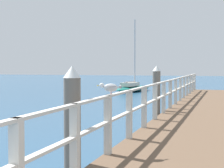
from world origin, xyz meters
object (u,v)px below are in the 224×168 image
(seagull_foreground, at_px, (110,87))
(dock_piling_far, at_px, (156,95))
(boat_3, at_px, (133,88))
(dock_piling_near, at_px, (72,129))

(seagull_foreground, bearing_deg, dock_piling_far, -36.06)
(dock_piling_far, bearing_deg, seagull_foreground, -86.96)
(dock_piling_far, relative_size, boat_3, 0.36)
(dock_piling_near, bearing_deg, boat_3, 101.12)
(dock_piling_near, relative_size, boat_3, 0.36)
(dock_piling_near, bearing_deg, seagull_foreground, 68.17)
(dock_piling_far, bearing_deg, dock_piling_near, -90.00)
(dock_piling_far, distance_m, boat_3, 17.75)
(boat_3, bearing_deg, dock_piling_near, -66.47)
(dock_piling_far, height_order, seagull_foreground, dock_piling_far)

